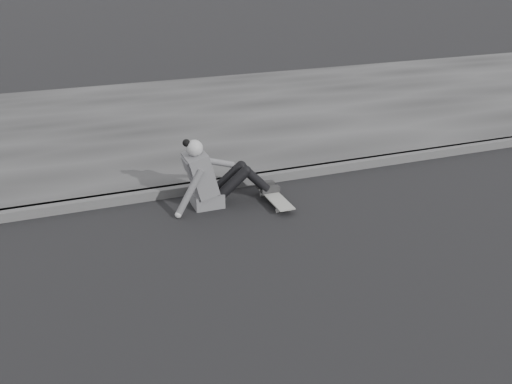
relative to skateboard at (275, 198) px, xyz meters
The scene contains 5 objects.
ground 2.05m from the skateboard, 66.65° to the right, with size 80.00×80.00×0.00m, color black.
curb 1.07m from the skateboard, 40.54° to the left, with size 24.00×0.16×0.12m, color #454545.
sidewalk 3.80m from the skateboard, 77.65° to the left, with size 24.00×6.00×0.12m, color #323232.
skateboard is the anchor object (origin of this frame).
seated_woman 0.83m from the skateboard, 161.47° to the left, with size 1.38×0.46×0.88m.
Camera 1 is at (-3.32, -4.03, 2.98)m, focal length 40.00 mm.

